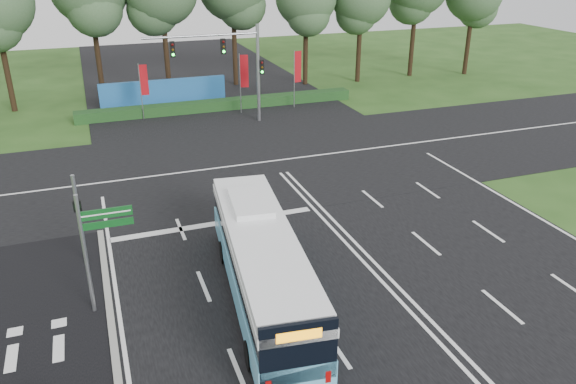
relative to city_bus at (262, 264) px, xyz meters
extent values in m
plane|color=#254818|center=(4.74, 1.64, -1.56)|extent=(120.00, 120.00, 0.00)
cube|color=black|center=(4.74, 1.64, -1.54)|extent=(20.00, 120.00, 0.04)
cube|color=black|center=(4.74, 13.64, -1.54)|extent=(120.00, 14.00, 0.05)
cube|color=black|center=(-7.76, -1.36, -1.53)|extent=(5.00, 18.00, 0.06)
cube|color=gray|center=(-5.36, -1.36, -1.50)|extent=(0.25, 18.00, 0.12)
cube|color=#63BEE6|center=(0.00, 0.02, -0.60)|extent=(3.51, 11.01, 0.99)
cube|color=black|center=(0.00, 0.02, -1.05)|extent=(3.48, 10.95, 0.27)
cube|color=black|center=(0.00, 0.02, 0.30)|extent=(3.40, 10.84, 0.86)
cube|color=white|center=(0.00, 0.02, 0.84)|extent=(3.51, 11.01, 0.32)
cube|color=white|center=(0.00, 0.02, 1.16)|extent=(3.42, 10.57, 0.32)
cube|color=white|center=(0.27, 2.25, 1.43)|extent=(1.75, 2.86, 0.23)
cube|color=black|center=(-0.63, -5.30, 0.35)|extent=(2.19, 0.38, 1.98)
cube|color=orange|center=(-0.63, -5.34, 0.98)|extent=(1.26, 0.21, 0.32)
cylinder|color=black|center=(-0.68, 3.18, -1.10)|extent=(0.36, 0.96, 0.94)
cylinder|color=black|center=(1.40, 2.94, -1.10)|extent=(0.36, 0.96, 0.94)
cylinder|color=black|center=(-1.44, -3.26, -1.10)|extent=(0.36, 0.96, 0.94)
cylinder|color=black|center=(0.64, -3.51, -1.10)|extent=(0.36, 0.96, 0.94)
cylinder|color=gray|center=(-6.04, 5.08, 0.39)|extent=(0.16, 0.16, 3.91)
cube|color=black|center=(-6.04, 4.90, 1.12)|extent=(0.32, 0.22, 0.45)
sphere|color=#19F233|center=(-6.04, 4.80, 1.12)|extent=(0.16, 0.16, 0.16)
cylinder|color=gray|center=(-5.87, 1.42, 0.73)|extent=(0.14, 0.14, 4.59)
cube|color=#0C4617|center=(-5.01, 1.41, 2.23)|extent=(1.72, 0.08, 0.34)
cube|color=#0C4617|center=(-5.01, 1.41, 1.82)|extent=(1.72, 0.08, 0.25)
cube|color=white|center=(-5.01, 1.37, 2.23)|extent=(1.61, 0.03, 0.05)
cylinder|color=gray|center=(-1.33, 25.41, 0.53)|extent=(0.07, 0.07, 4.19)
cube|color=maroon|center=(-1.02, 25.39, 1.42)|extent=(0.56, 0.07, 2.23)
cylinder|color=gray|center=(6.03, 24.63, 0.73)|extent=(0.07, 0.07, 4.59)
cube|color=maroon|center=(6.36, 24.55, 1.70)|extent=(0.61, 0.18, 2.45)
cylinder|color=gray|center=(10.49, 24.75, 0.72)|extent=(0.07, 0.07, 4.57)
cube|color=maroon|center=(10.82, 24.82, 1.68)|extent=(0.60, 0.17, 2.44)
cylinder|color=gray|center=(6.74, 22.14, 1.94)|extent=(0.24, 0.24, 7.00)
cylinder|color=gray|center=(2.74, 22.14, 4.84)|extent=(8.00, 0.16, 0.16)
cube|color=black|center=(4.24, 22.14, 4.04)|extent=(0.32, 0.28, 1.05)
cube|color=black|center=(0.74, 22.14, 4.04)|extent=(0.32, 0.28, 1.05)
cube|color=black|center=(6.99, 22.14, 2.44)|extent=(0.32, 0.28, 1.05)
cube|color=#153A18|center=(4.74, 26.14, -1.16)|extent=(22.00, 1.20, 0.80)
cube|color=#1C599B|center=(0.74, 28.64, -0.46)|extent=(10.00, 0.30, 2.20)
cylinder|color=black|center=(-10.65, 31.36, 2.35)|extent=(0.44, 0.44, 7.82)
cylinder|color=black|center=(-3.79, 33.92, 2.72)|extent=(0.44, 0.44, 8.57)
cylinder|color=black|center=(1.82, 33.07, 2.59)|extent=(0.44, 0.44, 8.31)
cylinder|color=black|center=(8.18, 34.17, 2.62)|extent=(0.44, 0.44, 8.36)
cylinder|color=black|center=(14.35, 32.11, 2.18)|extent=(0.44, 0.44, 7.48)
cylinder|color=black|center=(19.54, 31.59, 2.12)|extent=(0.44, 0.44, 7.36)
cylinder|color=black|center=(25.64, 32.15, 2.58)|extent=(0.44, 0.44, 8.30)
cylinder|color=black|center=(31.31, 30.95, 2.15)|extent=(0.44, 0.44, 7.44)
camera|label=1|loc=(-5.03, -16.61, 10.50)|focal=35.00mm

